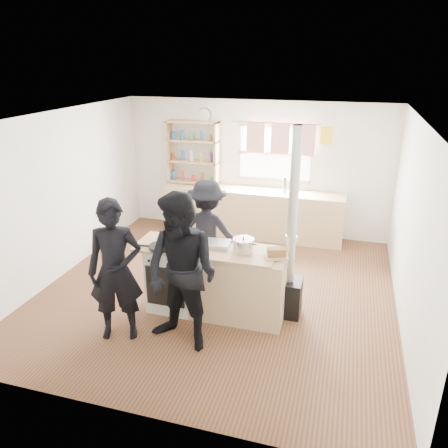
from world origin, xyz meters
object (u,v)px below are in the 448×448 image
Objects in this scene: thermos at (285,186)px; bread_board at (276,254)px; skillet_greens at (161,247)px; flue_heater at (289,270)px; cooking_island at (216,281)px; person_far at (208,232)px; stockpot_counter at (243,245)px; stockpot_stove at (188,236)px; person_near_right at (182,274)px; person_near_left at (115,271)px; roast_tray at (215,244)px.

thermos is 0.81× the size of bread_board.
skillet_greens is 0.14× the size of flue_heater.
thermos is at bearing 80.60° from cooking_island.
skillet_greens is 0.21× the size of person_far.
stockpot_stove is at bearing 170.71° from stockpot_counter.
person_near_right is 1.63m from person_far.
stockpot_stove is (-0.43, 0.13, 0.54)m from cooking_island.
person_near_left is 0.93× the size of person_near_right.
flue_heater is at bearing 20.97° from stockpot_counter.
flue_heater is 1.42× the size of person_near_left.
person_near_left reaches higher than cooking_island.
cooking_island is 1.12× the size of person_near_left.
person_near_left is (-0.95, -0.89, -0.09)m from roast_tray.
flue_heater is at bearing 61.65° from bread_board.
stockpot_stove is (0.25, 0.33, 0.05)m from skillet_greens.
cooking_island is 1.05× the size of person_near_right.
flue_heater is at bearing 9.31° from roast_tray.
person_far is (0.04, 0.70, -0.21)m from stockpot_stove.
person_near_right is at bearing -123.70° from stockpot_counter.
skillet_greens is at bearing -165.55° from flue_heater.
stockpot_counter reaches higher than cooking_island.
cooking_island is at bearing -166.57° from flue_heater.
stockpot_counter is at bearing -8.92° from roast_tray.
skillet_greens is 1.59× the size of stockpot_stove.
skillet_greens is 0.70m from roast_tray.
person_far is at bearing 154.98° from flue_heater.
skillet_greens is at bearing -169.27° from stockpot_counter.
person_near_right is at bearing 97.29° from person_far.
stockpot_counter is 0.81× the size of bread_board.
stockpot_stove is 1.22m from bread_board.
stockpot_counter is 1.58m from person_near_left.
roast_tray is (-0.03, 0.07, 0.50)m from cooking_island.
skillet_greens is (-0.68, -0.19, 0.49)m from cooking_island.
roast_tray reaches higher than skillet_greens.
roast_tray is at bearing 96.62° from person_near_right.
person_near_right is (0.82, 0.04, 0.06)m from person_near_left.
thermos reaches higher than cooking_island.
skillet_greens is at bearing 73.42° from person_far.
flue_heater is 1.45m from person_far.
roast_tray reaches higher than cooking_island.
stockpot_counter is 0.43m from bread_board.
person_near_right is (0.27, -0.91, -0.07)m from stockpot_stove.
thermos is at bearing -114.16° from person_far.
cooking_island is at bearing 20.08° from person_near_left.
person_far is (-0.38, 0.83, 0.33)m from cooking_island.
person_near_left reaches higher than person_far.
flue_heater reaches higher than person_near_right.
thermos is 2.77m from stockpot_counter.
person_far reaches higher than thermos.
flue_heater is at bearing 13.43° from cooking_island.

